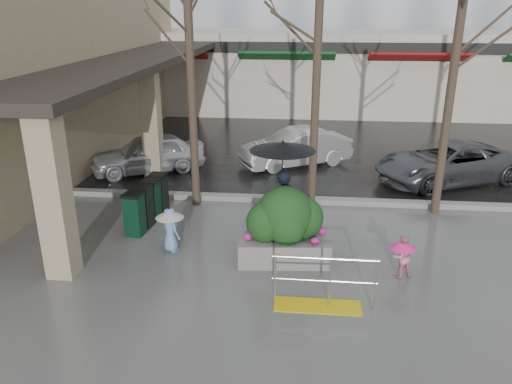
% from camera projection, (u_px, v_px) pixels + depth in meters
% --- Properties ---
extents(ground, '(120.00, 120.00, 0.00)m').
position_uv_depth(ground, '(254.00, 271.00, 10.46)').
color(ground, '#51514F').
rests_on(ground, ground).
extents(street_asphalt, '(120.00, 36.00, 0.01)m').
position_uv_depth(street_asphalt, '(290.00, 95.00, 30.97)').
color(street_asphalt, black).
rests_on(street_asphalt, ground).
extents(curb, '(120.00, 0.30, 0.15)m').
position_uv_depth(curb, '(269.00, 199.00, 14.17)').
color(curb, gray).
rests_on(curb, ground).
extents(near_building, '(6.00, 18.00, 8.00)m').
position_uv_depth(near_building, '(21.00, 43.00, 17.35)').
color(near_building, tan).
rests_on(near_building, ground).
extents(canopy_slab, '(2.80, 18.00, 0.25)m').
position_uv_depth(canopy_slab, '(139.00, 55.00, 17.10)').
color(canopy_slab, '#2D2823').
rests_on(canopy_slab, pillar_front).
extents(pillar_front, '(0.55, 0.55, 3.50)m').
position_uv_depth(pillar_front, '(53.00, 195.00, 9.75)').
color(pillar_front, tan).
rests_on(pillar_front, ground).
extents(pillar_back, '(0.55, 0.55, 3.50)m').
position_uv_depth(pillar_back, '(151.00, 122.00, 15.81)').
color(pillar_back, tan).
rests_on(pillar_back, ground).
extents(storefront_row, '(34.00, 6.74, 4.00)m').
position_uv_depth(storefront_row, '(327.00, 71.00, 26.32)').
color(storefront_row, beige).
rests_on(storefront_row, ground).
extents(handrail, '(1.90, 0.50, 1.03)m').
position_uv_depth(handrail, '(322.00, 289.00, 9.09)').
color(handrail, yellow).
rests_on(handrail, ground).
extents(tree_west, '(3.20, 3.20, 6.80)m').
position_uv_depth(tree_west, '(188.00, 12.00, 12.22)').
color(tree_west, '#382B21').
rests_on(tree_west, ground).
extents(tree_midwest, '(3.20, 3.20, 7.00)m').
position_uv_depth(tree_midwest, '(319.00, 5.00, 11.88)').
color(tree_midwest, '#382B21').
rests_on(tree_midwest, ground).
extents(tree_mideast, '(3.20, 3.20, 6.50)m').
position_uv_depth(tree_mideast, '(460.00, 22.00, 11.70)').
color(tree_mideast, '#382B21').
rests_on(tree_mideast, ground).
extents(woman, '(1.45, 1.45, 2.52)m').
position_uv_depth(woman, '(282.00, 185.00, 11.00)').
color(woman, black).
rests_on(woman, ground).
extents(child_pink, '(0.55, 0.55, 0.91)m').
position_uv_depth(child_pink, '(402.00, 253.00, 10.06)').
color(child_pink, pink).
rests_on(child_pink, ground).
extents(child_blue, '(0.64, 0.64, 1.04)m').
position_uv_depth(child_blue, '(170.00, 225.00, 11.12)').
color(child_blue, '#7596D1').
rests_on(child_blue, ground).
extents(planter, '(2.03, 1.18, 1.70)m').
position_uv_depth(planter, '(285.00, 226.00, 10.65)').
color(planter, slate).
rests_on(planter, ground).
extents(news_boxes, '(0.65, 1.94, 1.07)m').
position_uv_depth(news_boxes, '(147.00, 203.00, 12.63)').
color(news_boxes, '#0C361F').
rests_on(news_boxes, ground).
extents(car_a, '(3.97, 3.01, 1.26)m').
position_uv_depth(car_a, '(148.00, 153.00, 16.53)').
color(car_a, silver).
rests_on(car_a, ground).
extents(car_b, '(4.00, 3.00, 1.26)m').
position_uv_depth(car_b, '(296.00, 148.00, 17.19)').
color(car_b, silver).
rests_on(car_b, ground).
extents(car_c, '(4.99, 3.74, 1.26)m').
position_uv_depth(car_c, '(447.00, 163.00, 15.55)').
color(car_c, '#53555A').
rests_on(car_c, ground).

